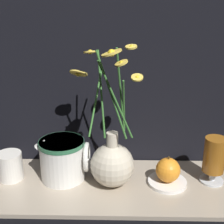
{
  "coord_description": "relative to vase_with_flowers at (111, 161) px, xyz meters",
  "views": [
    {
      "loc": [
        0.02,
        -0.77,
        0.52
      ],
      "look_at": [
        -0.0,
        0.0,
        0.23
      ],
      "focal_mm": 50.0,
      "sensor_mm": 36.0,
      "label": 1
    }
  ],
  "objects": [
    {
      "name": "ceramic_pitcher",
      "position": [
        -0.14,
        0.03,
        -0.01
      ],
      "size": [
        0.16,
        0.13,
        0.13
      ],
      "color": "white",
      "rests_on": "shelf"
    },
    {
      "name": "shelf",
      "position": [
        0.0,
        -0.0,
        -0.08
      ],
      "size": [
        0.72,
        0.28,
        0.01
      ],
      "color": "tan",
      "rests_on": "ground_plane"
    },
    {
      "name": "yellow_mug",
      "position": [
        -0.3,
        0.02,
        -0.03
      ],
      "size": [
        0.08,
        0.07,
        0.08
      ],
      "color": "silver",
      "rests_on": "shelf"
    },
    {
      "name": "vase_with_flowers",
      "position": [
        0.0,
        0.0,
        0.0
      ],
      "size": [
        0.2,
        0.17,
        0.4
      ],
      "color": "beige",
      "rests_on": "shelf"
    },
    {
      "name": "ground_plane",
      "position": [
        0.0,
        -0.0,
        -0.09
      ],
      "size": [
        6.0,
        6.0,
        0.0
      ],
      "primitive_type": "plane",
      "color": "black"
    },
    {
      "name": "orange_fruit",
      "position": [
        0.16,
        0.0,
        -0.03
      ],
      "size": [
        0.07,
        0.07,
        0.08
      ],
      "color": "orange",
      "rests_on": "saucer_plate"
    },
    {
      "name": "saucer_plate",
      "position": [
        0.16,
        0.0,
        -0.07
      ],
      "size": [
        0.11,
        0.11,
        0.01
      ],
      "color": "white",
      "rests_on": "shelf"
    },
    {
      "name": "tea_glass",
      "position": [
        0.29,
        0.02,
        0.01
      ],
      "size": [
        0.07,
        0.07,
        0.14
      ],
      "color": "silver",
      "rests_on": "shelf"
    }
  ]
}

